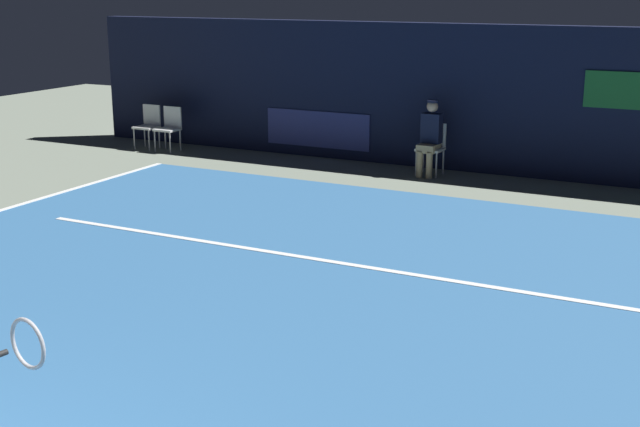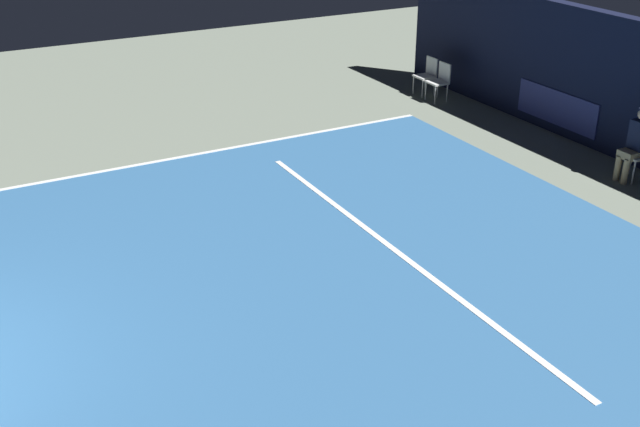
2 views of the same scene
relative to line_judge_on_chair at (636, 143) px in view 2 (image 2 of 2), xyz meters
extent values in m
plane|color=gray|center=(0.23, -7.22, -0.69)|extent=(30.97, 30.97, 0.00)
cube|color=#336699|center=(0.23, -7.22, -0.68)|extent=(10.22, 11.65, 0.01)
cube|color=white|center=(-4.83, -7.22, -0.67)|extent=(0.10, 11.65, 0.01)
cube|color=white|center=(0.23, -5.18, -0.67)|extent=(7.97, 0.10, 0.01)
cube|color=navy|center=(-2.50, 0.56, -0.14)|extent=(2.20, 0.04, 0.70)
cube|color=white|center=(0.00, 0.01, -0.23)|extent=(0.45, 0.41, 0.04)
cylinder|color=#B2B2B7|center=(-0.19, -0.15, -0.46)|extent=(0.03, 0.03, 0.46)
cylinder|color=#B2B2B7|center=(0.18, -0.16, -0.46)|extent=(0.03, 0.03, 0.46)
cylinder|color=#B2B2B7|center=(-0.18, 0.19, -0.46)|extent=(0.03, 0.03, 0.46)
cube|color=tan|center=(0.00, -0.07, -0.19)|extent=(0.33, 0.41, 0.14)
cylinder|color=tan|center=(-0.10, -0.24, -0.46)|extent=(0.11, 0.11, 0.46)
cylinder|color=tan|center=(0.08, -0.25, -0.46)|extent=(0.11, 0.11, 0.46)
cube|color=#141933|center=(0.00, 0.05, 0.14)|extent=(0.34, 0.23, 0.52)
cube|color=white|center=(-6.02, -0.23, -0.25)|extent=(0.44, 0.40, 0.04)
cube|color=white|center=(-6.02, -0.03, -0.02)|extent=(0.42, 0.03, 0.42)
cylinder|color=#B2B2B7|center=(-6.21, -0.40, -0.47)|extent=(0.03, 0.03, 0.44)
cylinder|color=#B2B2B7|center=(-5.83, -0.40, -0.47)|extent=(0.03, 0.03, 0.44)
cylinder|color=#B2B2B7|center=(-6.21, -0.06, -0.47)|extent=(0.03, 0.03, 0.44)
cylinder|color=#B2B2B7|center=(-5.84, -0.06, -0.47)|extent=(0.03, 0.03, 0.44)
cube|color=white|center=(-5.47, -0.27, -0.25)|extent=(0.44, 0.40, 0.04)
cube|color=white|center=(-5.47, -0.07, -0.02)|extent=(0.42, 0.03, 0.42)
cylinder|color=#B2B2B7|center=(-5.66, -0.44, -0.47)|extent=(0.03, 0.03, 0.44)
cylinder|color=#B2B2B7|center=(-5.29, -0.44, -0.47)|extent=(0.03, 0.03, 0.44)
cylinder|color=#B2B2B7|center=(-5.66, -0.10, -0.47)|extent=(0.03, 0.03, 0.44)
cylinder|color=#B2B2B7|center=(-5.28, -0.10, -0.47)|extent=(0.03, 0.03, 0.44)
camera|label=1|loc=(4.93, -13.97, 2.57)|focal=47.79mm
camera|label=2|loc=(8.59, -10.93, 4.75)|focal=43.50mm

